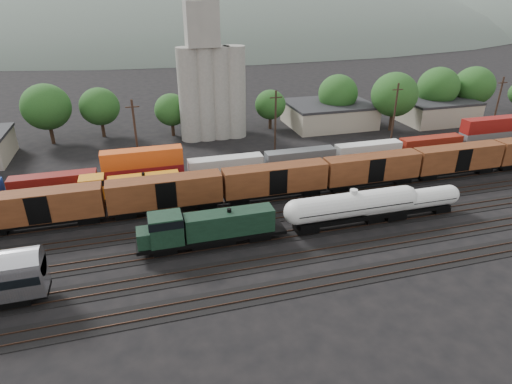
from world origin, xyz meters
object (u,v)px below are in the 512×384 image
object	(u,v)px
green_locomotive	(204,228)
grain_silo	(211,83)
tank_car_a	(352,206)
orange_locomotive	(124,187)

from	to	relation	value
green_locomotive	grain_silo	size ratio (longest dim) A/B	0.60
tank_car_a	orange_locomotive	xyz separation A→B (m)	(-27.72, 15.00, -0.47)
tank_car_a	grain_silo	xyz separation A→B (m)	(-10.03, 41.00, 8.42)
green_locomotive	grain_silo	world-z (taller)	grain_silo
green_locomotive	orange_locomotive	size ratio (longest dim) A/B	1.06
tank_car_a	orange_locomotive	bearing A→B (deg)	151.58
orange_locomotive	grain_silo	xyz separation A→B (m)	(17.68, 26.00, 8.90)
orange_locomotive	green_locomotive	bearing A→B (deg)	-59.64
orange_locomotive	tank_car_a	bearing A→B (deg)	-28.42
tank_car_a	grain_silo	bearing A→B (deg)	103.75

